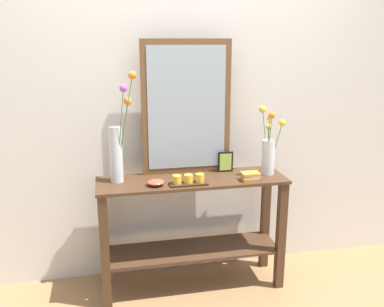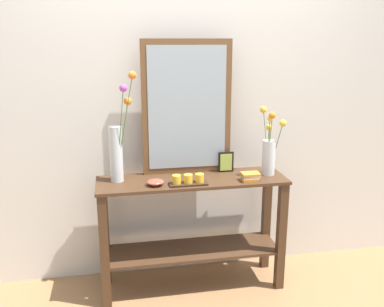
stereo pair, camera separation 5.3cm
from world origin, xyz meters
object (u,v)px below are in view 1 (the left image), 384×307
Objects in this scene: console_table at (192,220)px; candle_tray at (189,180)px; picture_frame_small at (225,162)px; decorative_bowl at (156,182)px; book_stack at (250,176)px; mirror_leaning at (187,108)px; tall_vase_left at (117,147)px; vase_right at (268,150)px.

console_table is 5.14× the size of candle_tray.
picture_frame_small is at bearing 35.61° from candle_tray.
candle_tray reaches higher than decorative_bowl.
console_table is at bearing 163.71° from book_stack.
tall_vase_left is at bearing -166.61° from mirror_leaning.
decorative_bowl is at bearing -135.92° from mirror_leaning.
mirror_leaning is 0.55m from decorative_bowl.
decorative_bowl is 0.93× the size of book_stack.
candle_tray is 0.41m from book_stack.
tall_vase_left reaches higher than decorative_bowl.
candle_tray is 0.38m from picture_frame_small.
console_table is 0.41m from decorative_bowl.
mirror_leaning reaches higher than candle_tray.
tall_vase_left reaches higher than candle_tray.
book_stack is at bearing -9.99° from tall_vase_left.
vase_right reaches higher than book_stack.
vase_right is 0.31m from picture_frame_small.
picture_frame_small is at bearing 157.84° from vase_right.
candle_tray is at bearing -144.39° from picture_frame_small.
tall_vase_left reaches higher than console_table.
vase_right is at bearing -22.16° from picture_frame_small.
book_stack is at bearing -16.29° from console_table.
mirror_leaning is 0.50m from candle_tray.
console_table is 10.55× the size of book_stack.
candle_tray is at bearing -6.73° from decorative_bowl.
mirror_leaning is at bearing 163.97° from vase_right.
mirror_leaning is 7.57× the size of book_stack.
mirror_leaning is 8.12× the size of decorative_bowl.
vase_right is 0.80m from decorative_bowl.
book_stack is at bearing 0.31° from candle_tray.
console_table is 11.32× the size of decorative_bowl.
vase_right is 0.24m from book_stack.
tall_vase_left is 4.98× the size of picture_frame_small.
tall_vase_left is 0.33m from decorative_bowl.
vase_right is at bearing 10.75° from candle_tray.
mirror_leaning is at bearing 145.04° from book_stack.
mirror_leaning reaches higher than decorative_bowl.
book_stack is (-0.16, -0.11, -0.14)m from vase_right.
mirror_leaning reaches higher than picture_frame_small.
tall_vase_left is 2.91× the size of candle_tray.
console_table is at bearing -4.95° from tall_vase_left.
console_table is 0.34m from candle_tray.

